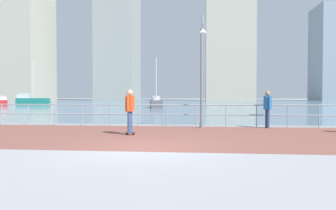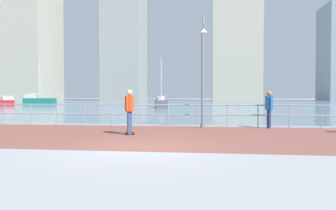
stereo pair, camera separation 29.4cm
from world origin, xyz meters
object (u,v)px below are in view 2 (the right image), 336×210
(skateboarder, at_px, (130,108))
(sailboat_teal, at_px, (39,101))
(lamppost, at_px, (203,65))
(sailboat_navy, at_px, (0,102))
(bystander, at_px, (269,106))
(sailboat_gray, at_px, (161,103))

(skateboarder, bearing_deg, sailboat_teal, 122.84)
(lamppost, relative_size, sailboat_navy, 0.93)
(lamppost, distance_m, sailboat_navy, 39.94)
(bystander, height_order, sailboat_teal, sailboat_teal)
(skateboarder, distance_m, bystander, 6.49)
(lamppost, height_order, sailboat_teal, sailboat_teal)
(bystander, xyz_separation_m, sailboat_gray, (-8.37, 23.66, -0.42))
(sailboat_navy, bearing_deg, lamppost, -43.78)
(skateboarder, bearing_deg, sailboat_gray, 95.78)
(bystander, xyz_separation_m, sailboat_navy, (-31.75, 27.17, -0.48))
(lamppost, bearing_deg, skateboarder, -134.16)
(lamppost, xyz_separation_m, bystander, (2.97, 0.42, -1.83))
(skateboarder, xyz_separation_m, sailboat_navy, (-26.10, 30.35, -0.50))
(skateboarder, bearing_deg, lamppost, 45.84)
(lamppost, xyz_separation_m, skateboarder, (-2.69, -2.77, -1.81))
(sailboat_navy, bearing_deg, skateboarder, -49.31)
(lamppost, xyz_separation_m, sailboat_gray, (-5.41, 24.07, -2.25))
(sailboat_gray, bearing_deg, lamppost, -77.34)
(bystander, bearing_deg, sailboat_gray, 109.49)
(skateboarder, xyz_separation_m, sailboat_gray, (-2.72, 26.84, -0.44))
(sailboat_teal, height_order, sailboat_gray, sailboat_teal)
(lamppost, height_order, sailboat_gray, sailboat_gray)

